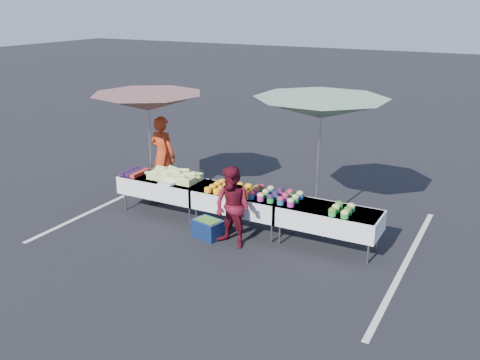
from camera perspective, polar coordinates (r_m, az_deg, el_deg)
The scene contains 17 objects.
ground at distance 10.57m, azimuth 0.00°, elevation -5.14°, with size 80.00×80.00×0.00m, color black.
stripe_left at distance 12.30m, azimuth -13.27°, elevation -2.14°, with size 0.10×5.00×0.00m, color silver.
stripe_right at distance 9.63m, azimuth 17.23°, elevation -8.54°, with size 0.10×5.00×0.00m, color silver.
table_left at distance 11.26m, azimuth -8.10°, elevation -0.62°, with size 1.86×0.81×0.75m.
table_center at distance 10.35m, azimuth 0.00°, elevation -2.19°, with size 1.86×0.81×0.75m.
table_right at distance 9.69m, azimuth 9.45°, elevation -3.95°, with size 1.86×0.81×0.75m.
berry_punnets at distance 11.57m, azimuth -11.17°, elevation 0.82°, with size 0.40×0.54×0.08m.
corn_pile at distance 11.07m, azimuth -6.99°, elevation 0.50°, with size 1.16×0.57×0.26m.
plastic_bags at distance 10.80m, azimuth -7.79°, elevation -0.37°, with size 0.30×0.25×0.05m, color white.
carrot_bowls at distance 10.33m, azimuth -0.76°, elevation -0.94°, with size 0.95×0.69×0.11m.
potato_cups at distance 9.95m, azimuth 3.81°, elevation -1.58°, with size 0.94×0.58×0.16m.
bean_baskets at distance 9.44m, azimuth 10.81°, elevation -3.09°, with size 0.36×0.50×0.15m.
vendor at distance 12.31m, azimuth -8.23°, elevation 2.64°, with size 0.66×0.43×1.81m, color #B73514.
customer at distance 9.56m, azimuth -0.80°, elevation -2.94°, with size 0.73×0.57×1.49m, color #590D1B.
umbrella_left at distance 11.52m, azimuth -9.82°, elevation 8.09°, with size 2.75×2.75×2.43m.
umbrella_right at distance 10.07m, azimuth 8.61°, elevation 7.49°, with size 3.36×3.36×2.59m.
storage_bin at distance 10.14m, azimuth -3.42°, elevation -5.14°, with size 0.61×0.50×0.35m.
Camera 1 is at (4.57, -8.52, 4.28)m, focal length 40.00 mm.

